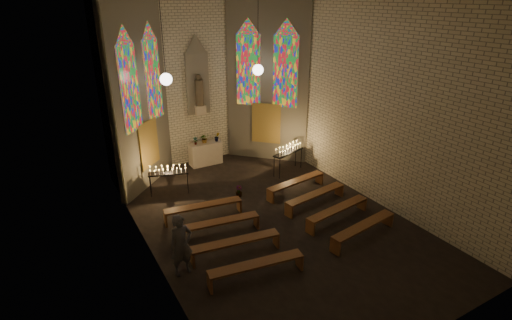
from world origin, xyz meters
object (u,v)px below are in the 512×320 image
at_px(aisle_flower_pot, 239,191).
at_px(votive_stand_right, 288,150).
at_px(altar, 205,153).
at_px(visitor, 181,245).
at_px(votive_stand_left, 168,171).

distance_m(aisle_flower_pot, votive_stand_right, 3.09).
bearing_deg(aisle_flower_pot, altar, 87.38).
bearing_deg(votive_stand_right, visitor, -165.06).
relative_size(aisle_flower_pot, votive_stand_left, 0.30).
distance_m(votive_stand_left, votive_stand_right, 5.03).
height_order(altar, votive_stand_left, votive_stand_left).
bearing_deg(votive_stand_right, aisle_flower_pot, 179.99).
distance_m(aisle_flower_pot, visitor, 4.63).
distance_m(altar, votive_stand_right, 3.74).
height_order(aisle_flower_pot, votive_stand_left, votive_stand_left).
xyz_separation_m(votive_stand_left, visitor, (-1.18, -4.68, -0.05)).
bearing_deg(altar, aisle_flower_pot, -92.62).
distance_m(votive_stand_left, visitor, 4.82).
relative_size(aisle_flower_pot, visitor, 0.25).
distance_m(altar, visitor, 7.53).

